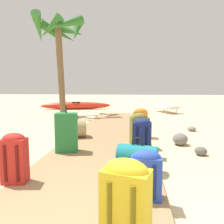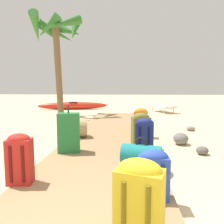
# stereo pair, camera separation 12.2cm
# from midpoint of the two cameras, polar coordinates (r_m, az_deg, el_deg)

# --- Properties ---
(ground_plane) EXTENTS (60.00, 60.00, 0.00)m
(ground_plane) POSITION_cam_midpoint_polar(r_m,az_deg,el_deg) (4.23, -2.22, -9.38)
(ground_plane) COLOR #D1BA8C
(boardwalk) EXTENTS (1.73, 8.60, 0.08)m
(boardwalk) POSITION_cam_midpoint_polar(r_m,az_deg,el_deg) (5.05, -1.10, -6.31)
(boardwalk) COLOR #9E7A51
(boardwalk) RESTS_ON ground
(suitcase_green) EXTENTS (0.39, 0.29, 0.77)m
(suitcase_green) POSITION_cam_midpoint_polar(r_m,az_deg,el_deg) (3.76, -11.95, -5.18)
(suitcase_green) COLOR #237538
(suitcase_green) RESTS_ON boardwalk
(duffel_bag_tan) EXTENTS (0.56, 0.51, 0.51)m
(duffel_bag_tan) POSITION_cam_midpoint_polar(r_m,az_deg,el_deg) (4.83, -10.12, -4.07)
(duffel_bag_tan) COLOR tan
(duffel_bag_tan) RESTS_ON boardwalk
(backpack_red) EXTENTS (0.28, 0.22, 0.57)m
(backpack_red) POSITION_cam_midpoint_polar(r_m,az_deg,el_deg) (2.72, -23.85, -10.64)
(backpack_red) COLOR red
(backpack_red) RESTS_ON boardwalk
(backpack_blue) EXTENTS (0.29, 0.20, 0.48)m
(backpack_blue) POSITION_cam_midpoint_polar(r_m,az_deg,el_deg) (2.22, 9.05, -15.21)
(backpack_blue) COLOR #2847B7
(backpack_blue) RESTS_ON boardwalk
(backpack_orange) EXTENTS (0.33, 0.29, 0.59)m
(backpack_orange) POSITION_cam_midpoint_polar(r_m,az_deg,el_deg) (5.13, 6.74, -2.15)
(backpack_orange) COLOR orange
(backpack_orange) RESTS_ON boardwalk
(backpack_olive) EXTENTS (0.38, 0.30, 0.59)m
(backpack_olive) POSITION_cam_midpoint_polar(r_m,az_deg,el_deg) (4.21, 6.60, -4.01)
(backpack_olive) COLOR olive
(backpack_olive) RESTS_ON boardwalk
(backpack_yellow) EXTENTS (0.36, 0.28, 0.61)m
(backpack_yellow) POSITION_cam_midpoint_polar(r_m,az_deg,el_deg) (1.59, 4.69, -21.73)
(backpack_yellow) COLOR gold
(backpack_yellow) RESTS_ON boardwalk
(duffel_bag_teal) EXTENTS (0.58, 0.40, 0.40)m
(duffel_bag_teal) POSITION_cam_midpoint_polar(r_m,az_deg,el_deg) (3.10, 6.41, -10.96)
(duffel_bag_teal) COLOR #197A7F
(duffel_bag_teal) RESTS_ON boardwalk
(backpack_navy) EXTENTS (0.31, 0.25, 0.57)m
(backpack_navy) POSITION_cam_midpoint_polar(r_m,az_deg,el_deg) (3.69, 7.45, -5.73)
(backpack_navy) COLOR navy
(backpack_navy) RESTS_ON boardwalk
(palm_tree_far_left) EXTENTS (2.23, 2.20, 3.92)m
(palm_tree_far_left) POSITION_cam_midpoint_polar(r_m,az_deg,el_deg) (9.44, -14.37, 18.36)
(palm_tree_far_left) COLOR brown
(palm_tree_far_left) RESTS_ON ground
(lounge_chair) EXTENTS (1.10, 1.65, 0.79)m
(lounge_chair) POSITION_cam_midpoint_polar(r_m,az_deg,el_deg) (10.37, 12.91, 1.68)
(lounge_chair) COLOR white
(lounge_chair) RESTS_ON ground
(kayak) EXTENTS (3.60, 1.35, 0.39)m
(kayak) POSITION_cam_midpoint_polar(r_m,az_deg,el_deg) (11.72, -10.21, 1.61)
(kayak) COLOR red
(kayak) RESTS_ON ground
(rock_right_near) EXTENTS (0.32, 0.32, 0.12)m
(rock_right_near) POSITION_cam_midpoint_polar(r_m,az_deg,el_deg) (6.25, 19.03, -3.99)
(rock_right_near) COLOR gray
(rock_right_near) RESTS_ON ground
(rock_right_mid) EXTENTS (0.35, 0.39, 0.24)m
(rock_right_mid) POSITION_cam_midpoint_polar(r_m,az_deg,el_deg) (4.70, 16.54, -6.57)
(rock_right_mid) COLOR slate
(rock_right_mid) RESTS_ON ground
(rock_right_far) EXTENTS (0.25, 0.25, 0.14)m
(rock_right_far) POSITION_cam_midpoint_polar(r_m,az_deg,el_deg) (4.13, 21.38, -9.18)
(rock_right_far) COLOR #5B5651
(rock_right_far) RESTS_ON ground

